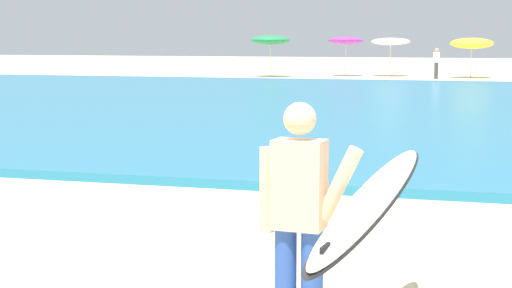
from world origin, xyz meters
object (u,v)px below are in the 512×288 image
beach_umbrella_0 (270,40)px  beachgoer_near_row_left (436,62)px  beach_umbrella_3 (472,43)px  beach_umbrella_1 (346,41)px  beach_umbrella_2 (391,41)px  surfer_with_board (335,209)px

beach_umbrella_0 → beachgoer_near_row_left: (8.75, 0.37, -1.13)m
beach_umbrella_0 → beach_umbrella_3: (10.46, 1.63, -0.16)m
beach_umbrella_1 → beach_umbrella_2: (2.39, 0.37, -0.04)m
surfer_with_board → beach_umbrella_3: bearing=89.7°
beach_umbrella_0 → beach_umbrella_2: (6.16, 2.39, -0.07)m
beachgoer_near_row_left → beach_umbrella_1: bearing=161.7°
beach_umbrella_0 → beach_umbrella_2: bearing=21.2°
beach_umbrella_0 → beach_umbrella_1: bearing=28.1°
beach_umbrella_0 → beach_umbrella_1: 4.27m
beach_umbrella_0 → beach_umbrella_2: beach_umbrella_0 is taller
beach_umbrella_2 → beach_umbrella_3: bearing=-10.0°
surfer_with_board → beach_umbrella_0: bearing=105.3°
surfer_with_board → beach_umbrella_3: size_ratio=1.29×
beach_umbrella_3 → beachgoer_near_row_left: bearing=-143.6°
beach_umbrella_1 → beachgoer_near_row_left: bearing=-18.3°
beach_umbrella_0 → beachgoer_near_row_left: beach_umbrella_0 is taller
beach_umbrella_0 → surfer_with_board: bearing=-74.7°
surfer_with_board → beachgoer_near_row_left: (-1.52, 37.92, -0.19)m
beach_umbrella_2 → beachgoer_near_row_left: bearing=-37.9°
surfer_with_board → beach_umbrella_0: beach_umbrella_0 is taller
surfer_with_board → beachgoer_near_row_left: surfer_with_board is taller
beachgoer_near_row_left → beach_umbrella_3: bearing=36.4°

